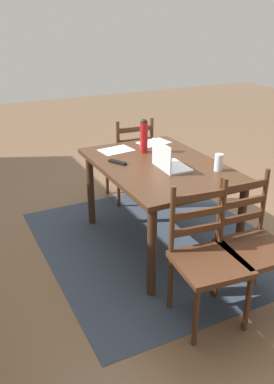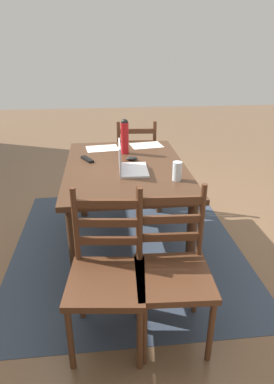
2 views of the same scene
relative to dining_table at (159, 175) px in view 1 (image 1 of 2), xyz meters
name	(u,v)px [view 1 (image 1 of 2)]	position (x,y,z in m)	size (l,w,h in m)	color
ground_plane	(157,242)	(0.00, 0.00, -0.68)	(14.00, 14.00, 0.00)	brown
area_rug	(157,242)	(0.00, 0.00, -0.67)	(2.24, 2.00, 0.01)	#333D4C
dining_table	(159,175)	(0.00, 0.00, 0.00)	(1.42, 0.97, 0.78)	#422819
chair_left_near	(253,245)	(-1.00, -0.20, -0.21)	(0.46, 0.46, 0.95)	#4C2B19
chair_left_far	(207,259)	(-1.00, 0.19, -0.21)	(0.49, 0.49, 0.95)	#4C2B19
chair_right_near	(130,160)	(1.00, -0.19, -0.21)	(0.47, 0.47, 0.95)	#4C2B19
laptop	(168,162)	(-0.13, -0.01, 0.16)	(0.33, 0.23, 0.23)	silver
water_bottle	(144,135)	(0.33, -0.02, 0.26)	(0.07, 0.07, 0.31)	red
drinking_glass	(219,162)	(-0.35, -0.35, 0.17)	(0.07, 0.07, 0.14)	silver
computer_mouse	(158,156)	(0.13, -0.06, 0.12)	(0.06, 0.10, 0.03)	black
tv_remote	(118,162)	(0.17, 0.31, 0.11)	(0.04, 0.17, 0.02)	black
paper_stack_left	(116,150)	(0.49, 0.18, 0.10)	(0.21, 0.30, 0.00)	white
paper_stack_right	(154,143)	(0.55, -0.25, 0.10)	(0.21, 0.30, 0.00)	white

